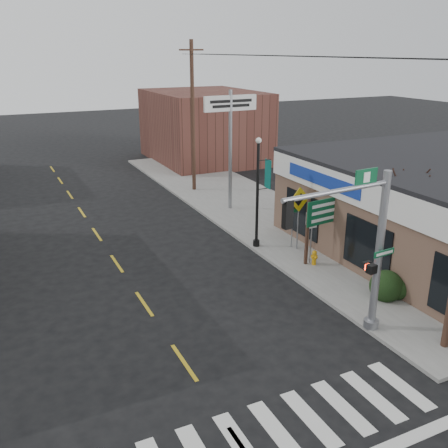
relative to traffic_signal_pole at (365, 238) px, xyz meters
name	(u,v)px	position (x,y,z in m)	size (l,w,h in m)	color
sidewalk_right	(282,225)	(3.44, 10.00, -3.30)	(6.00, 38.00, 0.13)	slate
center_line	(144,304)	(-5.56, 5.00, -3.36)	(0.12, 56.00, 0.01)	gold
crosswalk	(240,444)	(-5.56, -2.60, -3.36)	(11.00, 2.20, 0.01)	silver
bldg_distant_right	(204,126)	(6.44, 27.00, -0.57)	(8.00, 10.00, 5.60)	#552F27
traffic_signal_pole	(365,238)	(0.00, 0.00, 0.00)	(4.28, 0.36, 5.42)	gray
guide_sign	(322,219)	(2.33, 5.18, -1.31)	(1.72, 0.14, 3.01)	#442B1F
fire_hydrant	(314,257)	(1.91, 4.99, -2.89)	(0.20, 0.20, 0.65)	#C4860D
ped_crossing_sign	(299,207)	(2.25, 6.79, -1.25)	(1.14, 0.08, 2.93)	gray
lamp_post	(259,185)	(0.81, 7.92, -0.31)	(0.66, 0.51, 5.04)	black
dance_center_sign	(230,120)	(2.25, 13.72, 1.75)	(3.11, 0.19, 6.61)	gray
bare_tree	(411,178)	(4.68, 2.92, 0.72)	(2.52, 2.52, 5.04)	black
shrub_front	(386,286)	(2.53, 1.40, -2.79)	(1.21, 1.21, 0.91)	#233B19
shrub_back	(370,254)	(4.22, 4.20, -2.87)	(0.97, 0.97, 0.73)	black
utility_pole_far	(193,116)	(1.94, 18.38, 1.48)	(1.60, 0.24, 9.21)	#462E1C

